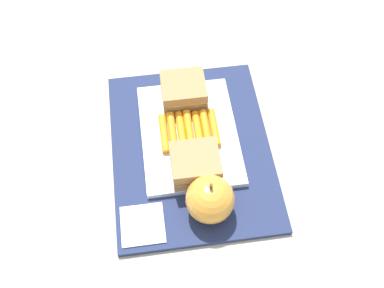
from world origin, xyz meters
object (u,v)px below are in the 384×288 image
(carrot_sticks_bundle, at_px, (189,130))
(paper_napkin, at_px, (143,225))
(sandwich_half_right, at_px, (195,164))
(sandwich_half_left, at_px, (183,91))
(food_tray, at_px, (189,134))
(apple, at_px, (210,199))

(carrot_sticks_bundle, xyz_separation_m, paper_napkin, (0.16, -0.10, -0.02))
(sandwich_half_right, bearing_deg, sandwich_half_left, 180.00)
(sandwich_half_left, height_order, paper_napkin, sandwich_half_left)
(sandwich_half_right, distance_m, carrot_sticks_bundle, 0.08)
(food_tray, distance_m, sandwich_half_left, 0.08)
(food_tray, height_order, carrot_sticks_bundle, carrot_sticks_bundle)
(sandwich_half_left, xyz_separation_m, carrot_sticks_bundle, (0.08, 0.00, -0.02))
(apple, relative_size, paper_napkin, 1.28)
(sandwich_half_right, bearing_deg, apple, 10.93)
(carrot_sticks_bundle, xyz_separation_m, apple, (0.15, 0.01, 0.02))
(paper_napkin, bearing_deg, carrot_sticks_bundle, 148.74)
(food_tray, distance_m, paper_napkin, 0.19)
(apple, bearing_deg, sandwich_half_left, -176.58)
(sandwich_half_right, relative_size, carrot_sticks_bundle, 0.77)
(sandwich_half_left, bearing_deg, food_tray, 0.00)
(food_tray, xyz_separation_m, sandwich_half_right, (0.08, 0.00, 0.03))
(food_tray, height_order, apple, apple)
(carrot_sticks_bundle, distance_m, paper_napkin, 0.19)
(sandwich_half_right, bearing_deg, paper_napkin, -49.84)
(sandwich_half_left, relative_size, apple, 0.90)
(sandwich_half_right, height_order, apple, apple)
(food_tray, bearing_deg, apple, 5.22)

